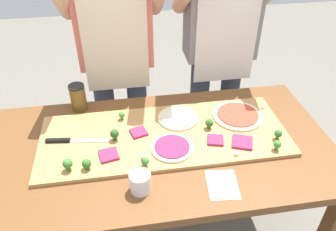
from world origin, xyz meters
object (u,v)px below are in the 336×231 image
at_px(prep_table, 160,162).
at_px(chefs_knife, 68,141).
at_px(pizza_whole_cheese_artichoke, 178,118).
at_px(cheese_crumble_a, 263,107).
at_px(broccoli_floret_front_left, 278,134).
at_px(cook_right, 220,40).
at_px(pizza_slice_far_left, 109,155).
at_px(broccoli_floret_back_left, 122,115).
at_px(broccoli_floret_back_right, 209,123).
at_px(cheese_crumble_c, 236,154).
at_px(broccoli_floret_front_right, 87,164).
at_px(cheese_crumble_b, 144,157).
at_px(broccoli_floret_back_mid, 68,164).
at_px(broccoli_floret_front_mid, 145,161).
at_px(flour_cup, 140,183).
at_px(broccoli_floret_center_left, 115,134).
at_px(pizza_slice_far_right, 139,132).
at_px(pizza_whole_beet_magenta, 172,147).
at_px(sauce_jar, 78,97).
at_px(pizza_slice_center, 242,142).
at_px(pizza_whole_tomato_red, 238,115).
at_px(pizza_slice_near_left, 216,140).
at_px(recipe_note, 222,185).
at_px(broccoli_floret_center_right, 277,145).
at_px(cook_left, 116,47).

bearing_deg(prep_table, chefs_knife, 170.40).
xyz_separation_m(pizza_whole_cheese_artichoke, cheese_crumble_a, (0.45, 0.02, -0.00)).
height_order(broccoli_floret_front_left, cook_right, cook_right).
bearing_deg(pizza_slice_far_left, broccoli_floret_back_left, 74.83).
bearing_deg(pizza_slice_far_left, broccoli_floret_back_right, 13.98).
bearing_deg(prep_table, cheese_crumble_c, -23.56).
distance_m(broccoli_floret_front_right, cheese_crumble_b, 0.24).
relative_size(prep_table, broccoli_floret_back_mid, 28.01).
bearing_deg(broccoli_floret_front_right, broccoli_floret_front_mid, -4.89).
height_order(broccoli_floret_back_right, flour_cup, flour_cup).
distance_m(prep_table, broccoli_floret_center_left, 0.26).
xyz_separation_m(cheese_crumble_a, cheese_crumble_b, (-0.64, -0.27, 0.00)).
bearing_deg(chefs_knife, prep_table, -9.60).
bearing_deg(pizza_slice_far_right, chefs_knife, -178.45).
distance_m(pizza_whole_beet_magenta, cheese_crumble_a, 0.56).
distance_m(broccoli_floret_front_right, flour_cup, 0.24).
bearing_deg(broccoli_floret_front_right, broccoli_floret_front_left, 3.64).
relative_size(pizza_whole_cheese_artichoke, cheese_crumble_b, 12.15).
xyz_separation_m(broccoli_floret_front_right, sauce_jar, (-0.06, 0.47, 0.03)).
xyz_separation_m(broccoli_floret_center_left, flour_cup, (0.09, -0.30, -0.02)).
bearing_deg(pizza_whole_cheese_artichoke, pizza_slice_far_right, -158.12).
height_order(pizza_slice_center, sauce_jar, sauce_jar).
bearing_deg(broccoli_floret_front_right, pizza_whole_tomato_red, 18.82).
bearing_deg(pizza_slice_far_right, cook_right, 44.61).
bearing_deg(broccoli_floret_center_left, cheese_crumble_c, -19.86).
bearing_deg(pizza_slice_far_left, pizza_whole_beet_magenta, 0.70).
bearing_deg(pizza_whole_cheese_artichoke, cheese_crumble_c, -55.69).
relative_size(broccoli_floret_back_right, broccoli_floret_back_left, 1.19).
distance_m(prep_table, cook_right, 0.81).
bearing_deg(cheese_crumble_b, pizza_slice_near_left, 10.04).
distance_m(pizza_slice_center, sauce_jar, 0.85).
distance_m(pizza_slice_far_right, broccoli_floret_back_left, 0.14).
relative_size(pizza_slice_far_left, broccoli_floret_front_right, 1.62).
bearing_deg(broccoli_floret_back_right, pizza_whole_tomato_red, 22.29).
height_order(broccoli_floret_center_left, cheese_crumble_b, broccoli_floret_center_left).
bearing_deg(chefs_knife, broccoli_floret_back_right, -0.53).
bearing_deg(recipe_note, pizza_slice_center, 53.83).
bearing_deg(cheese_crumble_b, cook_right, 52.91).
relative_size(broccoli_floret_center_right, cheese_crumble_c, 3.10).
relative_size(pizza_slice_far_right, sauce_jar, 0.49).
distance_m(broccoli_floret_front_mid, cheese_crumble_a, 0.71).
height_order(pizza_slice_center, cook_left, cook_left).
distance_m(pizza_whole_tomato_red, recipe_note, 0.45).
bearing_deg(cheese_crumble_b, pizza_slice_far_left, 165.93).
distance_m(pizza_whole_tomato_red, cheese_crumble_a, 0.16).
relative_size(broccoli_floret_front_left, broccoli_floret_back_mid, 0.88).
bearing_deg(pizza_whole_cheese_artichoke, broccoli_floret_front_left, -27.81).
bearing_deg(prep_table, broccoli_floret_back_left, 128.74).
xyz_separation_m(pizza_slice_near_left, sauce_jar, (-0.62, 0.38, 0.05)).
bearing_deg(cheese_crumble_a, cook_left, 149.72).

